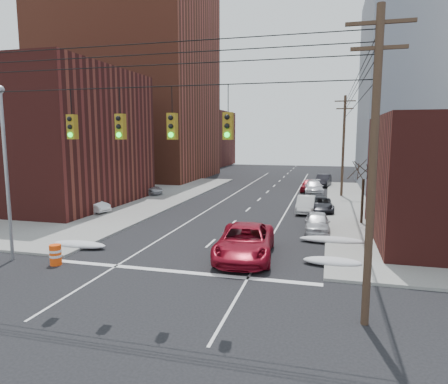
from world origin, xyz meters
The scene contains 26 objects.
ground centered at (0.00, 0.00, 0.00)m, with size 160.00×160.00×0.00m, color black.
sidewalk_nw centered at (-27.00, 27.00, 0.07)m, with size 40.00×40.00×0.15m, color gray.
building_brick_tall centered at (-24.00, 48.00, 15.00)m, with size 24.00×20.00×30.00m, color brown.
building_brick_near centered at (-22.00, 22.00, 6.50)m, with size 20.00×16.00×13.00m, color #4B1916.
building_brick_far centered at (-26.00, 74.00, 6.00)m, with size 22.00×18.00×12.00m, color #4B1916.
building_glass centered at (24.00, 70.00, 11.00)m, with size 20.00×18.00×22.00m, color gray.
utility_pole_right centered at (8.50, 3.00, 5.78)m, with size 2.20×0.28×11.00m.
utility_pole_far centered at (8.50, 34.00, 5.78)m, with size 2.20×0.28×11.00m.
traffic_signals centered at (0.10, 2.97, 7.17)m, with size 17.00×0.42×2.02m.
street_light centered at (-9.50, 6.00, 5.54)m, with size 0.44×0.44×9.32m.
bare_tree centered at (9.59, 20.00, 2.32)m, with size 2.09×2.20×4.93m.
snow_nw centered at (-7.40, 9.00, 0.21)m, with size 3.50×1.08×0.42m, color silver.
snow_ne centered at (7.40, 9.50, 0.21)m, with size 3.00×1.08×0.42m, color silver.
snow_east_far centered at (7.40, 14.00, 0.21)m, with size 4.00×1.08×0.42m, color silver.
red_pickup centered at (2.69, 9.66, 0.90)m, with size 3.00×6.51×1.81m, color maroon.
parked_car_a centered at (6.40, 16.53, 0.73)m, with size 1.72×4.26×1.45m, color silver.
parked_car_b centered at (5.22, 23.97, 0.72)m, with size 1.52×4.35×1.43m, color silver.
parked_car_c centered at (6.40, 24.48, 0.67)m, with size 2.21×4.79×1.33m, color black.
parked_car_d centered at (5.45, 35.70, 0.75)m, with size 2.11×5.20×1.51m, color silver.
parked_car_e centered at (4.80, 37.64, 0.76)m, with size 1.80×4.48×1.53m, color maroon.
parked_car_f centered at (6.40, 43.28, 0.78)m, with size 1.65×4.74×1.56m, color black.
lot_car_a centered at (-12.90, 18.63, 0.78)m, with size 1.33×3.80×1.25m, color white.
lot_car_b centered at (-13.04, 29.30, 0.76)m, with size 2.04×4.41×1.23m, color silver.
lot_car_c centered at (-17.27, 22.16, 0.88)m, with size 2.04×5.03×1.46m, color black.
lot_car_d centered at (-16.34, 30.11, 0.93)m, with size 1.84×4.58×1.56m, color #A0A1A5.
construction_barrel centered at (-6.67, 5.89, 0.56)m, with size 0.74×0.74×1.08m.
Camera 1 is at (7.05, -11.44, 6.76)m, focal length 32.00 mm.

